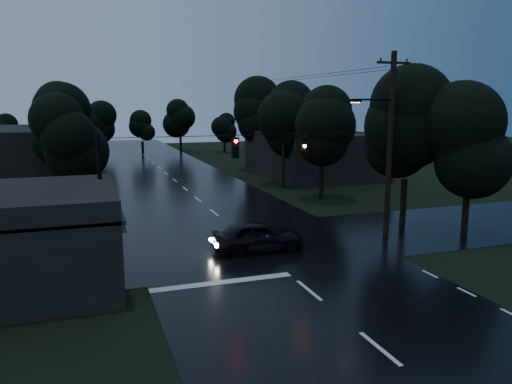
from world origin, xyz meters
TOP-DOWN VIEW (x-y plane):
  - ground at (0.00, 0.00)m, footprint 160.00×160.00m
  - main_road at (0.00, 30.00)m, footprint 12.00×120.00m
  - cross_street at (0.00, 12.00)m, footprint 60.00×9.00m
  - building_far_right at (14.00, 34.00)m, footprint 10.00×14.00m
  - building_far_left at (-14.00, 40.00)m, footprint 10.00×16.00m
  - utility_pole_main at (7.41, 11.00)m, footprint 3.50×0.30m
  - utility_pole_far at (8.30, 28.00)m, footprint 2.00×0.30m
  - anchor_pole_left at (-7.50, 11.00)m, footprint 0.18×0.18m
  - span_signals at (0.56, 10.99)m, footprint 15.00×0.37m
  - tree_corner_near at (10.00, 13.00)m, footprint 4.48×4.48m
  - tree_corner_far at (12.00, 10.00)m, footprint 3.92×3.92m
  - tree_left_a at (-9.00, 22.00)m, footprint 3.92×3.92m
  - tree_left_b at (-9.60, 30.00)m, footprint 4.20×4.20m
  - tree_left_c at (-10.20, 40.00)m, footprint 4.48×4.48m
  - tree_right_a at (9.00, 22.00)m, footprint 4.20×4.20m
  - tree_right_b at (9.60, 30.00)m, footprint 4.48×4.48m
  - tree_right_c at (10.20, 40.00)m, footprint 4.76×4.76m
  - car at (-0.13, 10.75)m, footprint 4.67×2.07m

SIDE VIEW (x-z plane):
  - ground at x=0.00m, z-range 0.00..0.00m
  - main_road at x=0.00m, z-range -0.01..0.01m
  - cross_street at x=0.00m, z-range -0.01..0.01m
  - car at x=-0.13m, z-range 0.00..1.56m
  - building_far_right at x=14.00m, z-range 0.00..4.40m
  - building_far_left at x=-14.00m, z-range 0.00..5.00m
  - anchor_pole_left at x=-7.50m, z-range 0.00..6.00m
  - utility_pole_far at x=8.30m, z-range 0.13..7.63m
  - tree_corner_far at x=12.00m, z-range 1.11..9.37m
  - tree_left_a at x=-9.00m, z-range 1.11..9.37m
  - span_signals at x=0.56m, z-range 4.69..5.80m
  - utility_pole_main at x=7.41m, z-range 0.26..10.26m
  - tree_left_b at x=-9.60m, z-range 1.19..10.04m
  - tree_right_a at x=9.00m, z-range 1.19..10.04m
  - tree_corner_near at x=10.00m, z-range 1.27..10.71m
  - tree_left_c at x=-10.20m, z-range 1.27..10.71m
  - tree_right_b at x=9.60m, z-range 1.27..10.71m
  - tree_right_c at x=10.20m, z-range 1.35..11.38m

